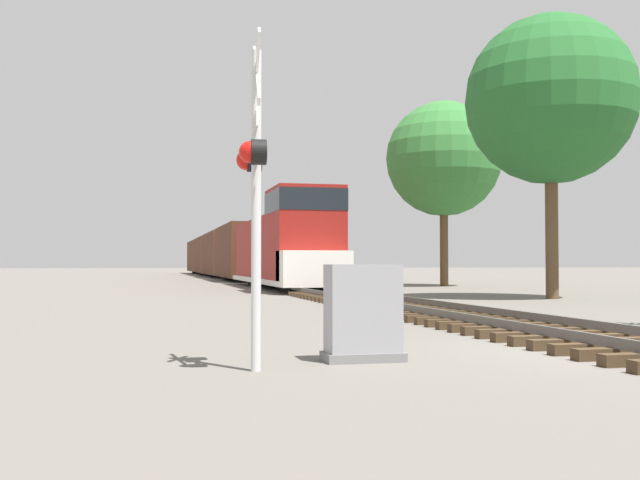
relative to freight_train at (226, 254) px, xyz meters
The scene contains 7 objects.
ground_plane 55.46m from the freight_train, 90.00° to the right, with size 400.00×400.00×0.00m, color #666059.
rail_track_bed 55.45m from the freight_train, 90.00° to the right, with size 2.60×160.00×0.31m.
freight_train is the anchor object (origin of this frame).
crossing_signal_near 56.56m from the freight_train, 95.67° to the right, with size 0.38×1.01×4.06m.
relay_cabinet 55.84m from the freight_train, 94.15° to the right, with size 1.06×0.56×1.29m.
tree_far_right 41.62m from the freight_train, 79.35° to the right, with size 6.24×6.24×10.45m.
tree_mid_background 27.91m from the freight_train, 69.50° to the right, with size 6.52×6.52×10.50m.
Camera 1 is at (-6.87, -9.85, 1.30)m, focal length 42.00 mm.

